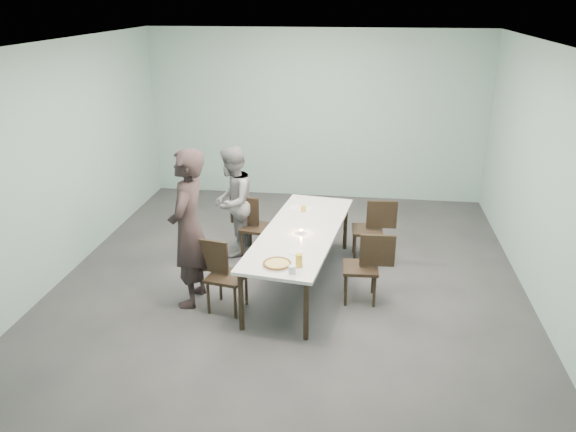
# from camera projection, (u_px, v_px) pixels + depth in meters

# --- Properties ---
(ground) EXTENTS (7.00, 7.00, 0.00)m
(ground) POSITION_uv_depth(u_px,v_px,m) (289.00, 283.00, 7.33)
(ground) COLOR #333335
(ground) RESTS_ON ground
(room_shell) EXTENTS (6.02, 7.02, 3.01)m
(room_shell) POSITION_uv_depth(u_px,v_px,m) (290.00, 131.00, 6.58)
(room_shell) COLOR #90B6AF
(room_shell) RESTS_ON ground
(table) EXTENTS (1.23, 2.70, 0.75)m
(table) POSITION_uv_depth(u_px,v_px,m) (301.00, 235.00, 7.08)
(table) COLOR white
(table) RESTS_ON ground
(chair_near_left) EXTENTS (0.64, 0.49, 0.87)m
(chair_near_left) POSITION_uv_depth(u_px,v_px,m) (220.00, 270.00, 6.58)
(chair_near_left) COLOR black
(chair_near_left) RESTS_ON ground
(chair_far_left) EXTENTS (0.64, 0.48, 0.87)m
(chair_far_left) POSITION_uv_depth(u_px,v_px,m) (252.00, 223.00, 7.96)
(chair_far_left) COLOR black
(chair_far_left) RESTS_ON ground
(chair_near_right) EXTENTS (0.62, 0.44, 0.87)m
(chair_near_right) POSITION_uv_depth(u_px,v_px,m) (367.00, 263.00, 6.76)
(chair_near_right) COLOR black
(chair_near_right) RESTS_ON ground
(chair_far_right) EXTENTS (0.62, 0.44, 0.87)m
(chair_far_right) POSITION_uv_depth(u_px,v_px,m) (373.00, 225.00, 7.86)
(chair_far_right) COLOR black
(chair_far_right) RESTS_ON ground
(diner_near) EXTENTS (0.48, 0.71, 1.93)m
(diner_near) POSITION_uv_depth(u_px,v_px,m) (189.00, 229.00, 6.57)
(diner_near) COLOR black
(diner_near) RESTS_ON ground
(diner_far) EXTENTS (0.67, 0.82, 1.58)m
(diner_far) POSITION_uv_depth(u_px,v_px,m) (232.00, 202.00, 7.91)
(diner_far) COLOR gray
(diner_far) RESTS_ON ground
(pizza) EXTENTS (0.34, 0.34, 0.04)m
(pizza) POSITION_uv_depth(u_px,v_px,m) (277.00, 264.00, 6.14)
(pizza) COLOR white
(pizza) RESTS_ON table
(side_plate) EXTENTS (0.18, 0.18, 0.01)m
(side_plate) POSITION_uv_depth(u_px,v_px,m) (296.00, 252.00, 6.46)
(side_plate) COLOR white
(side_plate) RESTS_ON table
(beer_glass) EXTENTS (0.08, 0.08, 0.15)m
(beer_glass) POSITION_uv_depth(u_px,v_px,m) (299.00, 261.00, 6.09)
(beer_glass) COLOR gold
(beer_glass) RESTS_ON table
(water_tumbler) EXTENTS (0.08, 0.08, 0.09)m
(water_tumbler) POSITION_uv_depth(u_px,v_px,m) (292.00, 270.00, 5.96)
(water_tumbler) COLOR silver
(water_tumbler) RESTS_ON table
(tealight) EXTENTS (0.06, 0.06, 0.05)m
(tealight) POSITION_uv_depth(u_px,v_px,m) (301.00, 232.00, 6.96)
(tealight) COLOR silver
(tealight) RESTS_ON table
(amber_tumbler) EXTENTS (0.07, 0.07, 0.08)m
(amber_tumbler) POSITION_uv_depth(u_px,v_px,m) (303.00, 209.00, 7.66)
(amber_tumbler) COLOR gold
(amber_tumbler) RESTS_ON table
(menu) EXTENTS (0.33, 0.26, 0.01)m
(menu) POSITION_uv_depth(u_px,v_px,m) (300.00, 208.00, 7.77)
(menu) COLOR silver
(menu) RESTS_ON table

